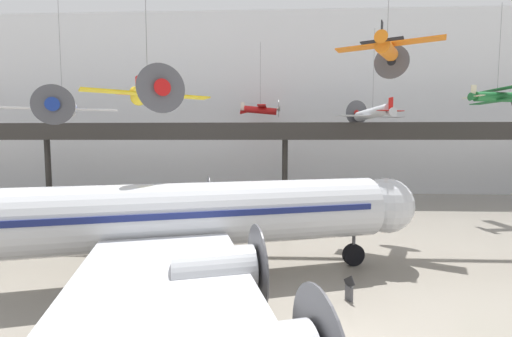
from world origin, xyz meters
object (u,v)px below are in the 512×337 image
(suspended_plane_green_biplane, at_px, (497,96))
(info_sign_pedestal, at_px, (349,291))
(suspended_plane_red_highwing, at_px, (261,110))
(airliner_silver_main, at_px, (146,218))
(suspended_plane_white_twin, at_px, (63,105))
(suspended_plane_orange_highwing, at_px, (387,49))
(suspended_plane_silver_racer, at_px, (372,113))
(suspended_plane_yellow_lowwing, at_px, (148,90))

(suspended_plane_green_biplane, relative_size, info_sign_pedestal, 7.75)
(suspended_plane_red_highwing, bearing_deg, airliner_silver_main, -99.53)
(suspended_plane_white_twin, distance_m, info_sign_pedestal, 27.81)
(suspended_plane_orange_highwing, xyz_separation_m, info_sign_pedestal, (-4.77, -10.23, -13.64))
(suspended_plane_silver_racer, distance_m, info_sign_pedestal, 27.29)
(suspended_plane_white_twin, relative_size, info_sign_pedestal, 9.06)
(suspended_plane_red_highwing, xyz_separation_m, suspended_plane_yellow_lowwing, (-6.25, -23.61, -0.91))
(suspended_plane_green_biplane, bearing_deg, airliner_silver_main, -157.27)
(suspended_plane_yellow_lowwing, bearing_deg, suspended_plane_white_twin, -163.00)
(airliner_silver_main, xyz_separation_m, suspended_plane_yellow_lowwing, (-1.18, 4.00, 7.08))
(suspended_plane_orange_highwing, bearing_deg, suspended_plane_white_twin, 107.75)
(suspended_plane_yellow_lowwing, xyz_separation_m, info_sign_pedestal, (11.23, -5.35, -10.11))
(suspended_plane_red_highwing, distance_m, suspended_plane_orange_highwing, 21.28)
(suspended_plane_red_highwing, relative_size, suspended_plane_orange_highwing, 1.23)
(airliner_silver_main, xyz_separation_m, suspended_plane_orange_highwing, (14.82, 8.88, 10.60))
(suspended_plane_white_twin, bearing_deg, suspended_plane_red_highwing, 111.45)
(airliner_silver_main, bearing_deg, suspended_plane_silver_racer, 35.82)
(airliner_silver_main, relative_size, suspended_plane_orange_highwing, 4.63)
(airliner_silver_main, height_order, suspended_plane_green_biplane, suspended_plane_green_biplane)
(suspended_plane_silver_racer, bearing_deg, suspended_plane_white_twin, 89.19)
(suspended_plane_red_highwing, height_order, suspended_plane_white_twin, suspended_plane_red_highwing)
(info_sign_pedestal, bearing_deg, suspended_plane_orange_highwing, 38.46)
(airliner_silver_main, height_order, info_sign_pedestal, airliner_silver_main)
(suspended_plane_red_highwing, relative_size, suspended_plane_green_biplane, 0.99)
(info_sign_pedestal, bearing_deg, suspended_plane_yellow_lowwing, 128.01)
(suspended_plane_silver_racer, bearing_deg, suspended_plane_yellow_lowwing, 114.66)
(suspended_plane_orange_highwing, bearing_deg, suspended_plane_green_biplane, -34.67)
(suspended_plane_silver_racer, relative_size, info_sign_pedestal, 8.51)
(airliner_silver_main, height_order, suspended_plane_yellow_lowwing, suspended_plane_yellow_lowwing)
(suspended_plane_silver_racer, height_order, suspended_plane_yellow_lowwing, suspended_plane_silver_racer)
(info_sign_pedestal, bearing_deg, suspended_plane_red_highwing, 73.23)
(suspended_plane_silver_racer, relative_size, suspended_plane_yellow_lowwing, 0.96)
(suspended_plane_orange_highwing, distance_m, suspended_plane_green_biplane, 14.75)
(suspended_plane_white_twin, bearing_deg, airliner_silver_main, 23.07)
(airliner_silver_main, distance_m, suspended_plane_red_highwing, 29.18)
(suspended_plane_silver_racer, bearing_deg, suspended_plane_orange_highwing, 147.57)
(suspended_plane_white_twin, distance_m, suspended_plane_orange_highwing, 27.13)
(airliner_silver_main, height_order, suspended_plane_orange_highwing, suspended_plane_orange_highwing)
(suspended_plane_white_twin, height_order, suspended_plane_yellow_lowwing, same)
(info_sign_pedestal, bearing_deg, suspended_plane_white_twin, 121.10)
(suspended_plane_silver_racer, xyz_separation_m, suspended_plane_green_biplane, (9.49, -6.61, 0.98))
(suspended_plane_red_highwing, relative_size, suspended_plane_white_twin, 0.85)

